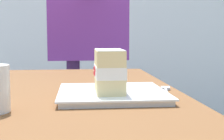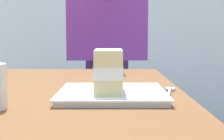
{
  "view_description": "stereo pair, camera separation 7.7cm",
  "coord_description": "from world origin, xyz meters",
  "views": [
    {
      "loc": [
        -0.77,
        -0.14,
        0.91
      ],
      "look_at": [
        -0.0,
        -0.21,
        0.83
      ],
      "focal_mm": 52.95,
      "sensor_mm": 36.0,
      "label": 1
    },
    {
      "loc": [
        -0.77,
        -0.21,
        0.91
      ],
      "look_at": [
        -0.0,
        -0.21,
        0.83
      ],
      "focal_mm": 52.95,
      "sensor_mm": 36.0,
      "label": 2
    }
  ],
  "objects": [
    {
      "name": "dessert_plate",
      "position": [
        -0.0,
        -0.21,
        0.77
      ],
      "size": [
        0.25,
        0.25,
        0.02
      ],
      "color": "white",
      "rests_on": "patio_table"
    },
    {
      "name": "cake_slice",
      "position": [
        -0.02,
        -0.2,
        0.83
      ],
      "size": [
        0.12,
        0.07,
        0.1
      ],
      "color": "#EAD18C",
      "rests_on": "dessert_plate"
    },
    {
      "name": "dessert_fork",
      "position": [
        0.04,
        -0.36,
        0.77
      ],
      "size": [
        0.17,
        0.05,
        0.01
      ],
      "color": "silver",
      "rests_on": "patio_table"
    },
    {
      "name": "diner_person",
      "position": [
        1.02,
        -0.19,
        1.03
      ],
      "size": [
        0.56,
        0.43,
        1.54
      ],
      "color": "#452855",
      "rests_on": "ground"
    }
  ]
}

